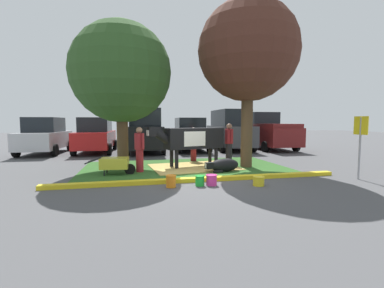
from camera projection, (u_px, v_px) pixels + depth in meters
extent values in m
plane|color=#4C4C4F|center=(201.00, 177.00, 8.50)|extent=(80.00, 80.00, 0.00)
cube|color=#2D5B23|center=(185.00, 167.00, 10.26)|extent=(7.69, 4.52, 0.02)
cube|color=yellow|center=(201.00, 179.00, 7.91)|extent=(8.89, 0.24, 0.12)
cube|color=tan|center=(194.00, 167.00, 10.27)|extent=(3.46, 2.76, 0.04)
cylinder|color=#4C3823|center=(123.00, 138.00, 10.12)|extent=(0.42, 0.42, 2.31)
sphere|color=#2D5123|center=(121.00, 72.00, 9.91)|extent=(3.76, 3.76, 3.76)
cylinder|color=#4C3823|center=(247.00, 127.00, 10.27)|extent=(0.44, 0.44, 3.13)
sphere|color=#4C281E|center=(248.00, 51.00, 10.03)|extent=(3.82, 3.82, 3.82)
cube|color=black|center=(194.00, 138.00, 10.39)|extent=(2.40, 1.23, 0.80)
cube|color=white|center=(191.00, 138.00, 10.32)|extent=(1.05, 0.92, 0.56)
cylinder|color=black|center=(162.00, 136.00, 9.78)|extent=(0.69, 0.46, 0.58)
cube|color=black|center=(154.00, 132.00, 9.63)|extent=(0.49, 0.36, 0.32)
cube|color=white|center=(149.00, 133.00, 9.54)|extent=(0.16, 0.22, 0.20)
cylinder|color=black|center=(177.00, 160.00, 9.85)|extent=(0.14, 0.14, 0.74)
cylinder|color=black|center=(172.00, 158.00, 10.28)|extent=(0.14, 0.14, 0.74)
cylinder|color=black|center=(216.00, 157.00, 10.62)|extent=(0.14, 0.14, 0.74)
cylinder|color=black|center=(210.00, 156.00, 11.06)|extent=(0.14, 0.14, 0.74)
cylinder|color=black|center=(220.00, 143.00, 10.94)|extent=(0.06, 0.06, 0.70)
ellipsoid|color=black|center=(225.00, 165.00, 9.42)|extent=(1.16, 0.66, 0.48)
cube|color=black|center=(209.00, 166.00, 9.19)|extent=(0.31, 0.24, 0.22)
cube|color=silver|center=(206.00, 166.00, 9.15)|extent=(0.08, 0.11, 0.16)
cylinder|color=black|center=(218.00, 172.00, 9.14)|extent=(0.36, 0.16, 0.10)
cylinder|color=maroon|center=(193.00, 153.00, 11.87)|extent=(0.26, 0.26, 0.78)
cylinder|color=slate|center=(193.00, 138.00, 11.81)|extent=(0.34, 0.34, 0.54)
sphere|color=beige|center=(193.00, 130.00, 11.78)|extent=(0.21, 0.21, 0.21)
cylinder|color=slate|center=(198.00, 138.00, 11.78)|extent=(0.09, 0.09, 0.51)
cylinder|color=slate|center=(189.00, 138.00, 11.84)|extent=(0.09, 0.09, 0.51)
cylinder|color=black|center=(229.00, 154.00, 11.04)|extent=(0.26, 0.26, 0.87)
cylinder|color=maroon|center=(229.00, 136.00, 10.98)|extent=(0.34, 0.34, 0.60)
sphere|color=#8C664C|center=(229.00, 126.00, 10.95)|extent=(0.24, 0.24, 0.24)
cylinder|color=maroon|center=(232.00, 136.00, 10.78)|extent=(0.09, 0.09, 0.57)
cylinder|color=maroon|center=(226.00, 135.00, 11.18)|extent=(0.09, 0.09, 0.57)
cylinder|color=maroon|center=(140.00, 161.00, 9.31)|extent=(0.26, 0.26, 0.81)
cylinder|color=maroon|center=(139.00, 141.00, 9.25)|extent=(0.34, 0.34, 0.56)
sphere|color=#8C664C|center=(139.00, 130.00, 9.22)|extent=(0.22, 0.22, 0.22)
cylinder|color=maroon|center=(136.00, 140.00, 9.41)|extent=(0.09, 0.09, 0.53)
cylinder|color=maroon|center=(143.00, 141.00, 9.09)|extent=(0.09, 0.09, 0.53)
cube|color=gold|center=(115.00, 163.00, 8.85)|extent=(0.96, 0.69, 0.36)
cylinder|color=black|center=(130.00, 169.00, 8.93)|extent=(0.37, 0.14, 0.36)
cylinder|color=black|center=(107.00, 170.00, 9.06)|extent=(0.04, 0.04, 0.24)
cylinder|color=black|center=(104.00, 173.00, 8.62)|extent=(0.04, 0.04, 0.24)
cylinder|color=black|center=(96.00, 159.00, 8.98)|extent=(0.53, 0.09, 0.23)
cylinder|color=black|center=(93.00, 161.00, 8.55)|extent=(0.53, 0.09, 0.23)
cylinder|color=#99999E|center=(360.00, 149.00, 8.13)|extent=(0.06, 0.06, 1.92)
cube|color=yellow|center=(361.00, 125.00, 8.07)|extent=(0.11, 0.44, 0.56)
cylinder|color=orange|center=(171.00, 181.00, 7.20)|extent=(0.27, 0.27, 0.32)
torus|color=orange|center=(171.00, 176.00, 7.19)|extent=(0.29, 0.29, 0.02)
cylinder|color=green|center=(200.00, 181.00, 7.37)|extent=(0.25, 0.25, 0.28)
torus|color=green|center=(200.00, 176.00, 7.35)|extent=(0.28, 0.28, 0.02)
cylinder|color=#EA3893|center=(211.00, 180.00, 7.43)|extent=(0.30, 0.30, 0.29)
torus|color=#EA3893|center=(211.00, 175.00, 7.42)|extent=(0.32, 0.32, 0.02)
cylinder|color=yellow|center=(259.00, 181.00, 7.38)|extent=(0.31, 0.31, 0.25)
torus|color=yellow|center=(259.00, 177.00, 7.37)|extent=(0.33, 0.33, 0.02)
cube|color=silver|center=(45.00, 140.00, 14.77)|extent=(1.97, 4.47, 0.90)
cube|color=black|center=(45.00, 125.00, 14.70)|extent=(1.67, 2.26, 0.80)
cylinder|color=black|center=(38.00, 146.00, 16.04)|extent=(0.24, 0.65, 0.64)
cylinder|color=black|center=(70.00, 145.00, 16.37)|extent=(0.24, 0.65, 0.64)
cylinder|color=black|center=(16.00, 151.00, 13.24)|extent=(0.24, 0.65, 0.64)
cylinder|color=black|center=(55.00, 150.00, 13.57)|extent=(0.24, 0.65, 0.64)
cube|color=red|center=(96.00, 139.00, 15.31)|extent=(1.97, 4.47, 0.90)
cube|color=black|center=(95.00, 125.00, 15.24)|extent=(1.67, 2.26, 0.80)
cylinder|color=black|center=(85.00, 145.00, 16.59)|extent=(0.24, 0.65, 0.64)
cylinder|color=black|center=(115.00, 145.00, 16.92)|extent=(0.24, 0.65, 0.64)
cylinder|color=black|center=(73.00, 150.00, 13.79)|extent=(0.24, 0.65, 0.64)
cylinder|color=black|center=(109.00, 149.00, 14.12)|extent=(0.24, 0.65, 0.64)
cube|color=black|center=(145.00, 136.00, 15.49)|extent=(2.08, 4.67, 1.20)
cube|color=black|center=(145.00, 118.00, 15.40)|extent=(1.79, 3.26, 1.00)
cylinder|color=black|center=(130.00, 145.00, 16.83)|extent=(0.24, 0.65, 0.64)
cylinder|color=black|center=(160.00, 144.00, 17.18)|extent=(0.24, 0.65, 0.64)
cylinder|color=black|center=(127.00, 150.00, 13.90)|extent=(0.24, 0.65, 0.64)
cylinder|color=black|center=(164.00, 149.00, 14.25)|extent=(0.24, 0.65, 0.64)
cube|color=#4C5156|center=(190.00, 138.00, 16.36)|extent=(1.97, 4.47, 0.90)
cube|color=black|center=(190.00, 124.00, 16.29)|extent=(1.67, 2.26, 0.80)
cylinder|color=black|center=(173.00, 144.00, 17.63)|extent=(0.24, 0.65, 0.64)
cylinder|color=black|center=(199.00, 143.00, 17.96)|extent=(0.24, 0.65, 0.64)
cylinder|color=black|center=(178.00, 148.00, 14.83)|extent=(0.24, 0.65, 0.64)
cylinder|color=black|center=(209.00, 147.00, 15.16)|extent=(0.24, 0.65, 0.64)
cube|color=#3D3D42|center=(230.00, 135.00, 16.74)|extent=(2.08, 4.67, 1.20)
cube|color=black|center=(230.00, 118.00, 16.65)|extent=(1.79, 3.26, 1.00)
cylinder|color=black|center=(209.00, 143.00, 18.09)|extent=(0.24, 0.65, 0.64)
cylinder|color=black|center=(236.00, 143.00, 18.43)|extent=(0.24, 0.65, 0.64)
cylinder|color=black|center=(222.00, 147.00, 15.16)|extent=(0.24, 0.65, 0.64)
cylinder|color=black|center=(253.00, 147.00, 15.50)|extent=(0.24, 0.65, 0.64)
cube|color=maroon|center=(267.00, 136.00, 17.41)|extent=(2.21, 5.47, 1.10)
cube|color=black|center=(261.00, 120.00, 18.25)|extent=(1.91, 1.87, 1.00)
cube|color=maroon|center=(277.00, 126.00, 16.17)|extent=(2.00, 2.77, 0.24)
cylinder|color=black|center=(243.00, 142.00, 18.99)|extent=(0.24, 0.65, 0.64)
cylinder|color=black|center=(269.00, 142.00, 19.36)|extent=(0.24, 0.65, 0.64)
cylinder|color=black|center=(265.00, 147.00, 15.56)|extent=(0.24, 0.65, 0.64)
cylinder|color=black|center=(296.00, 146.00, 15.92)|extent=(0.24, 0.65, 0.64)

